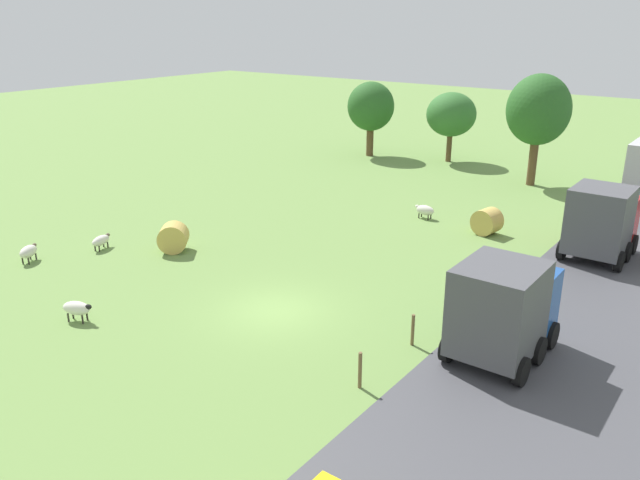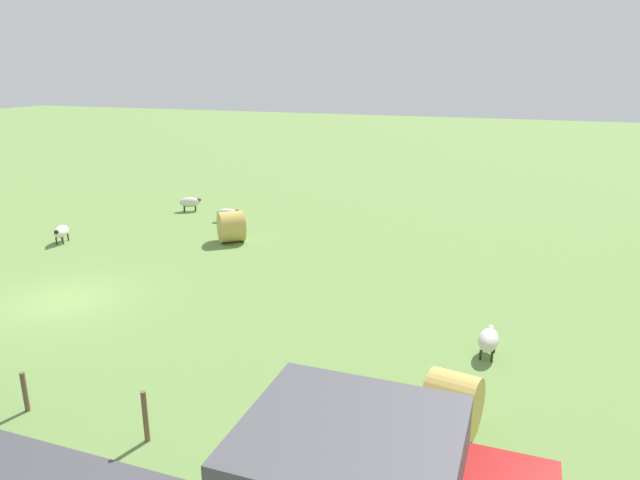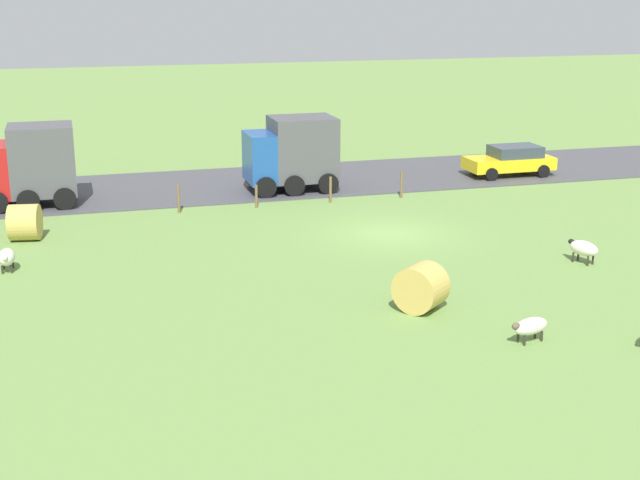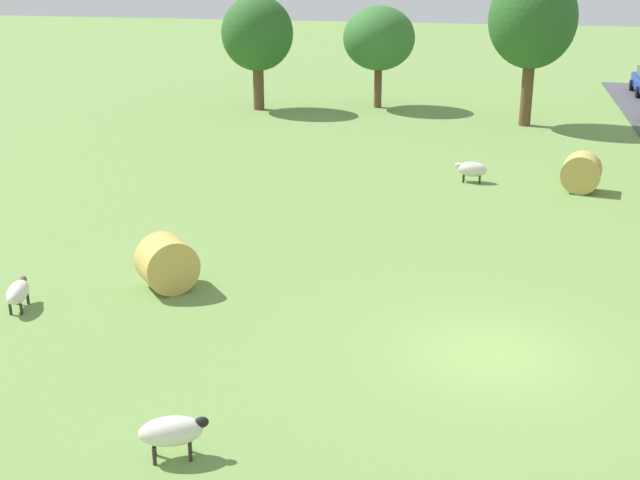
# 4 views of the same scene
# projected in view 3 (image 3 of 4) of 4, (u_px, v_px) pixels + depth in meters

# --- Properties ---
(ground_plane) EXTENTS (160.00, 160.00, 0.00)m
(ground_plane) POSITION_uv_depth(u_px,v_px,m) (391.00, 234.00, 35.36)
(ground_plane) COLOR #6B8E47
(road_strip) EXTENTS (8.00, 80.00, 0.06)m
(road_strip) POSITION_uv_depth(u_px,v_px,m) (318.00, 179.00, 45.13)
(road_strip) COLOR #47474C
(road_strip) RESTS_ON ground_plane
(sheep_0) EXTENTS (1.22, 0.60, 0.78)m
(sheep_0) POSITION_uv_depth(u_px,v_px,m) (7.00, 257.00, 30.63)
(sheep_0) COLOR silver
(sheep_0) RESTS_ON ground_plane
(sheep_2) EXTENTS (0.75, 1.29, 0.70)m
(sheep_2) POSITION_uv_depth(u_px,v_px,m) (530.00, 326.00, 24.53)
(sheep_2) COLOR silver
(sheep_2) RESTS_ON ground_plane
(sheep_3) EXTENTS (1.27, 0.91, 0.81)m
(sheep_3) POSITION_uv_depth(u_px,v_px,m) (583.00, 248.00, 31.50)
(sheep_3) COLOR silver
(sheep_3) RESTS_ON ground_plane
(hay_bale_0) EXTENTS (1.81, 1.77, 1.43)m
(hay_bale_0) POSITION_uv_depth(u_px,v_px,m) (421.00, 288.00, 26.87)
(hay_bale_0) COLOR tan
(hay_bale_0) RESTS_ON ground_plane
(hay_bale_1) EXTENTS (1.56, 1.32, 1.40)m
(hay_bale_1) POSITION_uv_depth(u_px,v_px,m) (25.00, 222.00, 34.33)
(hay_bale_1) COLOR tan
(hay_bale_1) RESTS_ON ground_plane
(fence_post_0) EXTENTS (0.12, 0.12, 1.25)m
(fence_post_0) POSITION_uv_depth(u_px,v_px,m) (401.00, 185.00, 41.15)
(fence_post_0) COLOR brown
(fence_post_0) RESTS_ON ground_plane
(fence_post_1) EXTENTS (0.12, 0.12, 1.19)m
(fence_post_1) POSITION_uv_depth(u_px,v_px,m) (330.00, 190.00, 40.26)
(fence_post_1) COLOR brown
(fence_post_1) RESTS_ON ground_plane
(fence_post_2) EXTENTS (0.12, 0.12, 1.02)m
(fence_post_2) POSITION_uv_depth(u_px,v_px,m) (256.00, 196.00, 39.39)
(fence_post_2) COLOR brown
(fence_post_2) RESTS_ON ground_plane
(fence_post_3) EXTENTS (0.12, 0.12, 1.22)m
(fence_post_3) POSITION_uv_depth(u_px,v_px,m) (179.00, 199.00, 38.46)
(fence_post_3) COLOR brown
(fence_post_3) RESTS_ON ground_plane
(truck_0) EXTENTS (2.80, 4.16, 3.45)m
(truck_0) POSITION_uv_depth(u_px,v_px,m) (292.00, 152.00, 42.21)
(truck_0) COLOR #1E4C99
(truck_0) RESTS_ON road_strip
(truck_2) EXTENTS (2.85, 3.96, 3.52)m
(truck_2) POSITION_uv_depth(u_px,v_px,m) (31.00, 164.00, 39.29)
(truck_2) COLOR #B21919
(truck_2) RESTS_ON road_strip
(car_0) EXTENTS (2.17, 4.44, 1.51)m
(car_0) POSITION_uv_depth(u_px,v_px,m) (511.00, 160.00, 45.78)
(car_0) COLOR yellow
(car_0) RESTS_ON road_strip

